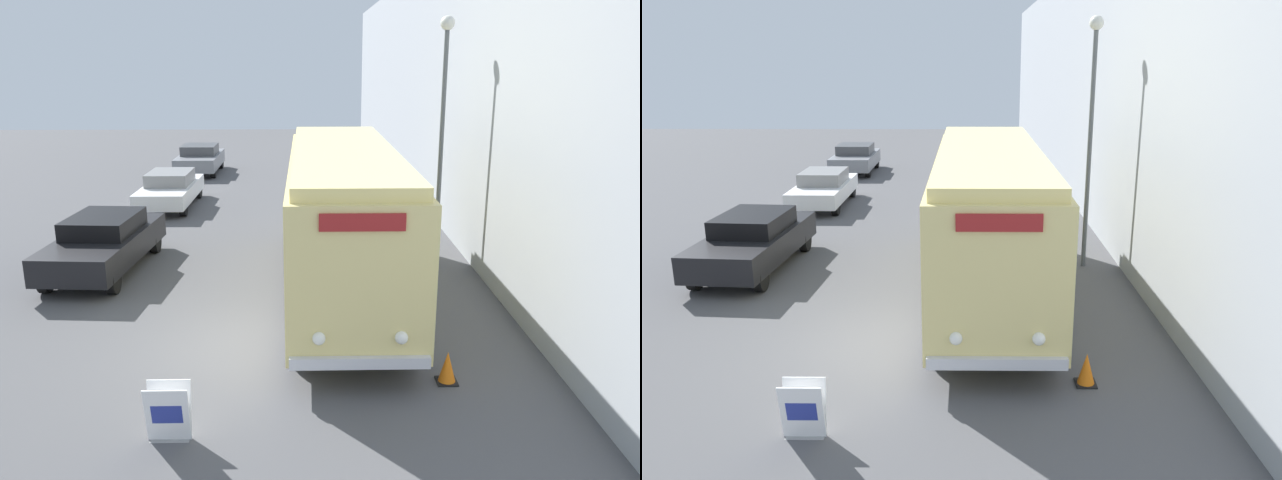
# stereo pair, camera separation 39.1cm
# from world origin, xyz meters

# --- Properties ---
(ground_plane) EXTENTS (80.00, 80.00, 0.00)m
(ground_plane) POSITION_xyz_m (0.00, 0.00, 0.00)
(ground_plane) COLOR #4C4C4F
(building_wall_right) EXTENTS (0.30, 60.00, 8.88)m
(building_wall_right) POSITION_xyz_m (5.85, 10.00, 4.44)
(building_wall_right) COLOR #9EA3A8
(building_wall_right) RESTS_ON ground_plane
(vintage_bus) EXTENTS (2.46, 9.83, 3.50)m
(vintage_bus) POSITION_xyz_m (2.05, 2.97, 1.97)
(vintage_bus) COLOR black
(vintage_bus) RESTS_ON ground_plane
(sign_board) EXTENTS (0.65, 0.34, 0.90)m
(sign_board) POSITION_xyz_m (-0.86, -3.07, 0.44)
(sign_board) COLOR gray
(sign_board) RESTS_ON ground_plane
(streetlamp) EXTENTS (0.36, 0.36, 6.49)m
(streetlamp) POSITION_xyz_m (4.73, 5.07, 4.20)
(streetlamp) COLOR #595E60
(streetlamp) RESTS_ON ground_plane
(parked_car_near) EXTENTS (2.24, 4.88, 1.50)m
(parked_car_near) POSITION_xyz_m (-4.17, 4.77, 0.78)
(parked_car_near) COLOR black
(parked_car_near) RESTS_ON ground_plane
(parked_car_mid) EXTENTS (1.87, 4.51, 1.34)m
(parked_car_mid) POSITION_xyz_m (-4.00, 12.34, 0.70)
(parked_car_mid) COLOR black
(parked_car_mid) RESTS_ON ground_plane
(parked_car_far) EXTENTS (1.94, 4.15, 1.39)m
(parked_car_far) POSITION_xyz_m (-4.06, 19.75, 0.72)
(parked_car_far) COLOR black
(parked_car_far) RESTS_ON ground_plane
(traffic_cone) EXTENTS (0.36, 0.36, 0.58)m
(traffic_cone) POSITION_xyz_m (3.63, -1.45, 0.28)
(traffic_cone) COLOR black
(traffic_cone) RESTS_ON ground_plane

